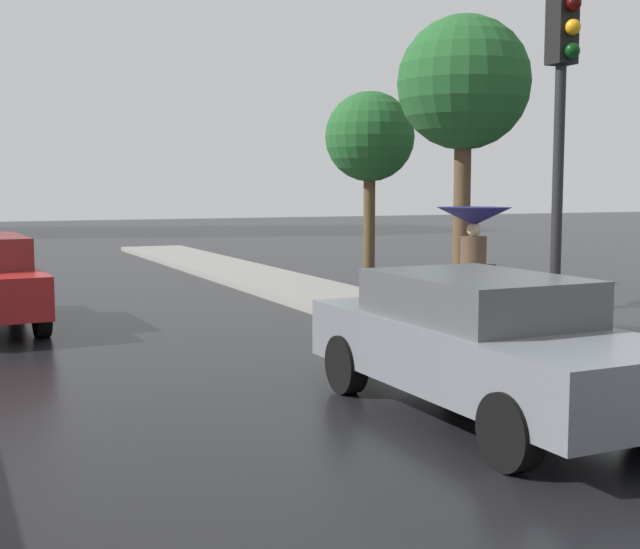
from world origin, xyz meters
TOP-DOWN VIEW (x-y plane):
  - car_grey_mid_road at (2.78, 5.89)m, footprint 1.88×4.42m
  - pedestrian_with_umbrella_near at (5.37, 9.81)m, footprint 1.14×1.14m
  - traffic_light at (4.19, 6.49)m, footprint 0.26×0.39m
  - street_tree_near at (6.72, 12.17)m, footprint 2.43×2.43m
  - street_tree_far at (6.96, 16.30)m, footprint 2.04×2.04m

SIDE VIEW (x-z plane):
  - car_grey_mid_road at x=2.78m, z-range 0.04..1.46m
  - pedestrian_with_umbrella_near at x=5.37m, z-range 0.71..2.56m
  - traffic_light at x=4.19m, z-range 0.96..5.20m
  - street_tree_far at x=6.96m, z-range 1.16..5.63m
  - street_tree_near at x=6.72m, z-range 1.43..6.82m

